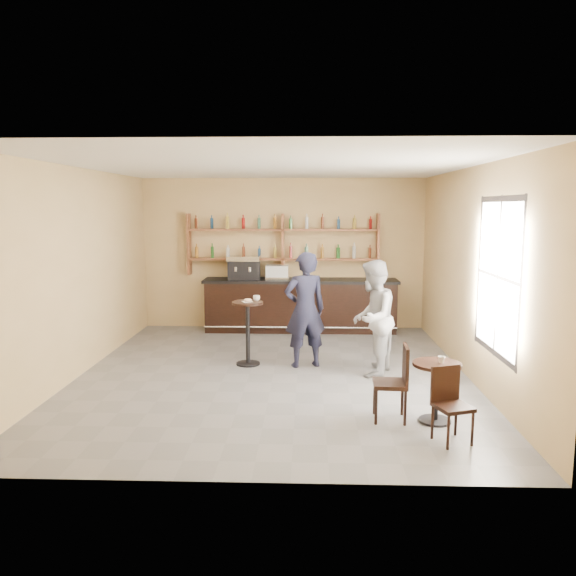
{
  "coord_description": "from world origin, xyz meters",
  "views": [
    {
      "loc": [
        0.53,
        -8.5,
        2.6
      ],
      "look_at": [
        0.2,
        0.8,
        1.25
      ],
      "focal_mm": 35.0,
      "sensor_mm": 36.0,
      "label": 1
    }
  ],
  "objects_px": {
    "cafe_table": "(436,392)",
    "bar_counter": "(301,305)",
    "pedestal_table": "(248,333)",
    "man_main": "(305,310)",
    "chair_south": "(453,406)",
    "espresso_machine": "(244,268)",
    "pastry_case": "(277,272)",
    "chair_west": "(390,383)",
    "patron_second": "(373,318)"
  },
  "relations": [
    {
      "from": "pedestal_table",
      "to": "chair_south",
      "type": "xyz_separation_m",
      "value": [
        2.6,
        -3.03,
        -0.11
      ]
    },
    {
      "from": "man_main",
      "to": "chair_south",
      "type": "bearing_deg",
      "value": 103.01
    },
    {
      "from": "espresso_machine",
      "to": "pastry_case",
      "type": "height_order",
      "value": "espresso_machine"
    },
    {
      "from": "bar_counter",
      "to": "espresso_machine",
      "type": "height_order",
      "value": "espresso_machine"
    },
    {
      "from": "cafe_table",
      "to": "patron_second",
      "type": "bearing_deg",
      "value": 105.91
    },
    {
      "from": "pedestal_table",
      "to": "man_main",
      "type": "bearing_deg",
      "value": -3.93
    },
    {
      "from": "pedestal_table",
      "to": "pastry_case",
      "type": "bearing_deg",
      "value": 82.43
    },
    {
      "from": "patron_second",
      "to": "chair_west",
      "type": "bearing_deg",
      "value": 20.0
    },
    {
      "from": "pedestal_table",
      "to": "patron_second",
      "type": "bearing_deg",
      "value": -13.46
    },
    {
      "from": "espresso_machine",
      "to": "man_main",
      "type": "relative_size",
      "value": 0.36
    },
    {
      "from": "man_main",
      "to": "bar_counter",
      "type": "bearing_deg",
      "value": -103.9
    },
    {
      "from": "pedestal_table",
      "to": "chair_south",
      "type": "distance_m",
      "value": 3.99
    },
    {
      "from": "bar_counter",
      "to": "pastry_case",
      "type": "distance_m",
      "value": 0.85
    },
    {
      "from": "espresso_machine",
      "to": "pedestal_table",
      "type": "distance_m",
      "value": 2.77
    },
    {
      "from": "pastry_case",
      "to": "chair_south",
      "type": "bearing_deg",
      "value": -66.2
    },
    {
      "from": "pedestal_table",
      "to": "man_main",
      "type": "distance_m",
      "value": 1.03
    },
    {
      "from": "espresso_machine",
      "to": "man_main",
      "type": "xyz_separation_m",
      "value": [
        1.3,
        -2.69,
        -0.39
      ]
    },
    {
      "from": "pedestal_table",
      "to": "man_main",
      "type": "height_order",
      "value": "man_main"
    },
    {
      "from": "chair_south",
      "to": "bar_counter",
      "type": "bearing_deg",
      "value": 87.07
    },
    {
      "from": "pedestal_table",
      "to": "chair_south",
      "type": "height_order",
      "value": "pedestal_table"
    },
    {
      "from": "espresso_machine",
      "to": "chair_south",
      "type": "xyz_separation_m",
      "value": [
        2.95,
        -5.65,
        -0.92
      ]
    },
    {
      "from": "pedestal_table",
      "to": "patron_second",
      "type": "distance_m",
      "value": 2.08
    },
    {
      "from": "bar_counter",
      "to": "man_main",
      "type": "height_order",
      "value": "man_main"
    },
    {
      "from": "pastry_case",
      "to": "chair_south",
      "type": "relative_size",
      "value": 0.58
    },
    {
      "from": "chair_south",
      "to": "patron_second",
      "type": "height_order",
      "value": "patron_second"
    },
    {
      "from": "cafe_table",
      "to": "pastry_case",
      "type": "bearing_deg",
      "value": 113.52
    },
    {
      "from": "bar_counter",
      "to": "pastry_case",
      "type": "relative_size",
      "value": 8.42
    },
    {
      "from": "cafe_table",
      "to": "chair_south",
      "type": "relative_size",
      "value": 0.88
    },
    {
      "from": "pastry_case",
      "to": "chair_west",
      "type": "xyz_separation_m",
      "value": [
        1.65,
        -5.0,
        -0.77
      ]
    },
    {
      "from": "bar_counter",
      "to": "pastry_case",
      "type": "bearing_deg",
      "value": 180.0
    },
    {
      "from": "bar_counter",
      "to": "cafe_table",
      "type": "height_order",
      "value": "bar_counter"
    },
    {
      "from": "man_main",
      "to": "cafe_table",
      "type": "relative_size",
      "value": 2.55
    },
    {
      "from": "pastry_case",
      "to": "chair_west",
      "type": "relative_size",
      "value": 0.51
    },
    {
      "from": "man_main",
      "to": "cafe_table",
      "type": "xyz_separation_m",
      "value": [
        1.6,
        -2.36,
        -0.57
      ]
    },
    {
      "from": "cafe_table",
      "to": "bar_counter",
      "type": "bearing_deg",
      "value": 108.71
    },
    {
      "from": "bar_counter",
      "to": "chair_west",
      "type": "bearing_deg",
      "value": -76.94
    },
    {
      "from": "chair_west",
      "to": "chair_south",
      "type": "xyz_separation_m",
      "value": [
        0.6,
        -0.65,
        -0.05
      ]
    },
    {
      "from": "espresso_machine",
      "to": "chair_west",
      "type": "height_order",
      "value": "espresso_machine"
    },
    {
      "from": "espresso_machine",
      "to": "pedestal_table",
      "type": "height_order",
      "value": "espresso_machine"
    },
    {
      "from": "pastry_case",
      "to": "cafe_table",
      "type": "xyz_separation_m",
      "value": [
        2.2,
        -5.05,
        -0.87
      ]
    },
    {
      "from": "man_main",
      "to": "chair_south",
      "type": "relative_size",
      "value": 2.26
    },
    {
      "from": "bar_counter",
      "to": "pedestal_table",
      "type": "distance_m",
      "value": 2.75
    },
    {
      "from": "bar_counter",
      "to": "chair_west",
      "type": "distance_m",
      "value": 5.13
    },
    {
      "from": "chair_west",
      "to": "patron_second",
      "type": "distance_m",
      "value": 1.95
    },
    {
      "from": "chair_south",
      "to": "patron_second",
      "type": "xyz_separation_m",
      "value": [
        -0.61,
        2.55,
        0.48
      ]
    },
    {
      "from": "chair_west",
      "to": "espresso_machine",
      "type": "bearing_deg",
      "value": -151.26
    },
    {
      "from": "bar_counter",
      "to": "chair_south",
      "type": "xyz_separation_m",
      "value": [
        1.76,
        -5.65,
        -0.13
      ]
    },
    {
      "from": "espresso_machine",
      "to": "pedestal_table",
      "type": "xyz_separation_m",
      "value": [
        0.35,
        -2.62,
        -0.81
      ]
    },
    {
      "from": "espresso_machine",
      "to": "patron_second",
      "type": "height_order",
      "value": "patron_second"
    },
    {
      "from": "espresso_machine",
      "to": "chair_west",
      "type": "bearing_deg",
      "value": -71.19
    }
  ]
}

